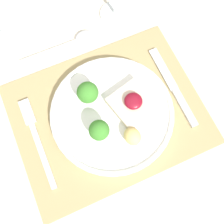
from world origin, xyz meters
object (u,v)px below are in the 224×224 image
(knife, at_px, (176,91))
(spoon, at_px, (76,41))
(dinner_plate, at_px, (112,113))

(knife, height_order, spoon, spoon)
(dinner_plate, distance_m, knife, 0.16)
(dinner_plate, bearing_deg, spoon, 91.74)
(dinner_plate, xyz_separation_m, knife, (0.16, -0.01, -0.01))
(dinner_plate, bearing_deg, knife, -2.93)
(spoon, bearing_deg, knife, -52.54)
(dinner_plate, relative_size, spoon, 1.41)
(spoon, bearing_deg, dinner_plate, -87.52)
(dinner_plate, height_order, knife, dinner_plate)
(knife, distance_m, spoon, 0.28)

